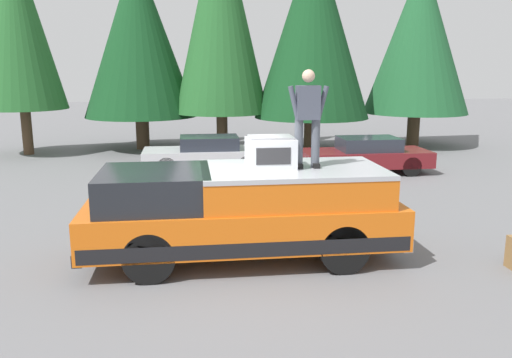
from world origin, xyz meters
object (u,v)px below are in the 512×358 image
at_px(parked_car_maroon, 366,155).
at_px(parked_car_silver, 207,154).
at_px(compressor_unit, 271,152).
at_px(person_on_truck_bed, 308,116).
at_px(pickup_truck, 243,212).

height_order(parked_car_maroon, parked_car_silver, same).
height_order(compressor_unit, parked_car_maroon, compressor_unit).
distance_m(compressor_unit, parked_car_maroon, 8.52).
xyz_separation_m(parked_car_maroon, parked_car_silver, (0.93, 5.10, 0.00)).
xyz_separation_m(compressor_unit, parked_car_silver, (8.17, 0.83, -1.35)).
bearing_deg(person_on_truck_bed, parked_car_silver, 10.14).
relative_size(pickup_truck, person_on_truck_bed, 3.28).
distance_m(pickup_truck, compressor_unit, 1.16).
xyz_separation_m(person_on_truck_bed, parked_car_silver, (8.20, 1.47, -1.97)).
bearing_deg(pickup_truck, parked_car_silver, 2.39).
relative_size(compressor_unit, parked_car_maroon, 0.20).
distance_m(compressor_unit, person_on_truck_bed, 0.90).
distance_m(pickup_truck, parked_car_silver, 8.19).
bearing_deg(parked_car_silver, pickup_truck, -177.61).
xyz_separation_m(pickup_truck, compressor_unit, (0.01, -0.49, 1.05)).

